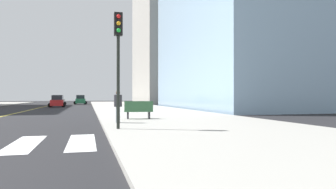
% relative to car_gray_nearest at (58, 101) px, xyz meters
% --- Properties ---
extents(sidewalk_kerb_east, '(10.00, 120.00, 0.15)m').
position_rel_car_gray_nearest_xyz_m(sidewalk_kerb_east, '(10.69, -29.17, -0.78)').
color(sidewalk_kerb_east, '#9E9B93').
rests_on(sidewalk_kerb_east, ground).
extents(lane_divider_paint, '(0.16, 80.00, 0.01)m').
position_rel_car_gray_nearest_xyz_m(lane_divider_paint, '(-1.51, -9.17, -0.85)').
color(lane_divider_paint, yellow).
rests_on(lane_divider_paint, ground).
extents(parking_garage_concrete, '(18.00, 24.00, 30.09)m').
position_rel_car_gray_nearest_xyz_m(parking_garage_concrete, '(25.70, 14.50, 14.19)').
color(parking_garage_concrete, '#9E9B93').
rests_on(parking_garage_concrete, ground).
extents(car_gray_nearest, '(2.58, 4.11, 1.82)m').
position_rel_car_gray_nearest_xyz_m(car_gray_nearest, '(0.00, 0.00, 0.00)').
color(car_gray_nearest, slate).
rests_on(car_gray_nearest, ground).
extents(car_green_second, '(2.69, 4.24, 1.87)m').
position_rel_car_gray_nearest_xyz_m(car_green_second, '(3.50, 7.98, 0.02)').
color(car_green_second, '#236B42').
rests_on(car_green_second, ground).
extents(car_red_third, '(2.58, 4.02, 1.76)m').
position_rel_car_gray_nearest_xyz_m(car_red_third, '(0.54, -7.96, -0.03)').
color(car_red_third, red).
rests_on(car_red_third, ground).
extents(traffic_light_near_corner, '(0.36, 0.41, 5.08)m').
position_rel_car_gray_nearest_xyz_m(traffic_light_near_corner, '(6.27, -42.62, 2.85)').
color(traffic_light_near_corner, black).
rests_on(traffic_light_near_corner, sidewalk_kerb_east).
extents(park_bench, '(1.83, 0.68, 1.12)m').
position_rel_car_gray_nearest_xyz_m(park_bench, '(8.09, -36.96, -0.16)').
color(park_bench, '#33603D').
rests_on(park_bench, sidewalk_kerb_east).
extents(pedestrian_waiting_east, '(0.43, 0.43, 1.74)m').
position_rel_car_gray_nearest_xyz_m(pedestrian_waiting_east, '(6.56, -39.49, 0.25)').
color(pedestrian_waiting_east, slate).
rests_on(pedestrian_waiting_east, sidewalk_kerb_east).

